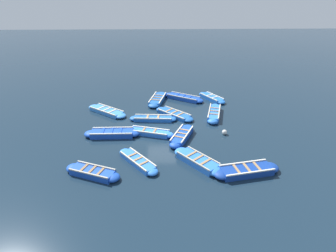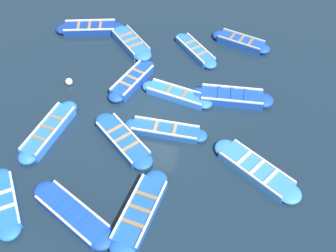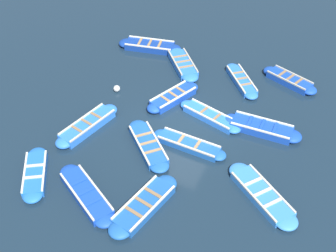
% 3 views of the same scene
% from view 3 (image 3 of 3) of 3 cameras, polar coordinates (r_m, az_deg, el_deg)
% --- Properties ---
extents(ground_plane, '(120.00, 120.00, 0.00)m').
position_cam_3_polar(ground_plane, '(22.48, 1.60, -0.41)').
color(ground_plane, '#162838').
extents(boat_outer_right, '(1.74, 3.89, 0.46)m').
position_cam_3_polar(boat_outer_right, '(22.71, -9.80, 0.05)').
color(boat_outer_right, blue).
rests_on(boat_outer_right, ground).
extents(boat_broadside, '(3.83, 1.00, 0.45)m').
position_cam_3_polar(boat_broadside, '(22.70, 11.35, -0.24)').
color(boat_broadside, '#1947B7').
rests_on(boat_broadside, ground).
extents(boat_inner_gap, '(3.26, 3.22, 0.37)m').
position_cam_3_polar(boat_inner_gap, '(21.46, -2.43, -2.35)').
color(boat_inner_gap, '#1E59AD').
rests_on(boat_inner_gap, ground).
extents(boat_outer_left, '(2.05, 3.38, 0.45)m').
position_cam_3_polar(boat_outer_left, '(24.09, 0.62, 3.51)').
color(boat_outer_left, '#1947B7').
rests_on(boat_outer_left, ground).
extents(boat_bow_out, '(2.67, 3.05, 0.36)m').
position_cam_3_polar(boat_bow_out, '(25.63, 8.95, 5.48)').
color(boat_bow_out, blue).
rests_on(boat_bow_out, ground).
extents(boat_drifting, '(2.39, 3.23, 0.38)m').
position_cam_3_polar(boat_drifting, '(20.97, -15.90, -5.64)').
color(boat_drifting, blue).
rests_on(boat_drifting, ground).
extents(boat_end_of_row, '(3.76, 3.19, 0.37)m').
position_cam_3_polar(boat_end_of_row, '(19.80, 11.38, -8.21)').
color(boat_end_of_row, '#3884E0').
rests_on(boat_end_of_row, ground).
extents(boat_mid_row, '(3.70, 0.99, 0.36)m').
position_cam_3_polar(boat_mid_row, '(21.50, 2.57, -2.28)').
color(boat_mid_row, '#1E59AD').
rests_on(boat_mid_row, ground).
extents(boat_alongside, '(1.81, 3.97, 0.43)m').
position_cam_3_polar(boat_alongside, '(19.05, -2.95, -9.65)').
color(boat_alongside, '#1E59AD').
rests_on(boat_alongside, ground).
extents(boat_stern_in, '(3.91, 1.58, 0.44)m').
position_cam_3_polar(boat_stern_in, '(28.20, -2.25, 9.72)').
color(boat_stern_in, navy).
rests_on(boat_stern_in, ground).
extents(boat_centre, '(3.81, 2.81, 0.40)m').
position_cam_3_polar(boat_centre, '(19.69, -9.91, -8.22)').
color(boat_centre, '#1947B7').
rests_on(boat_centre, ground).
extents(boat_tucked, '(3.57, 1.68, 0.38)m').
position_cam_3_polar(boat_tucked, '(23.05, 5.13, 1.19)').
color(boat_tucked, blue).
rests_on(boat_tucked, ground).
extents(boat_far_corner, '(3.32, 1.93, 0.42)m').
position_cam_3_polar(boat_far_corner, '(26.14, 14.59, 5.42)').
color(boat_far_corner, '#1947B7').
rests_on(boat_far_corner, ground).
extents(boat_near_quay, '(2.95, 3.27, 0.44)m').
position_cam_3_polar(boat_near_quay, '(26.55, 1.81, 7.52)').
color(boat_near_quay, blue).
rests_on(boat_near_quay, ground).
extents(buoy_orange_near, '(0.36, 0.36, 0.36)m').
position_cam_3_polar(buoy_orange_near, '(24.86, -6.27, 4.56)').
color(buoy_orange_near, silver).
rests_on(buoy_orange_near, ground).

